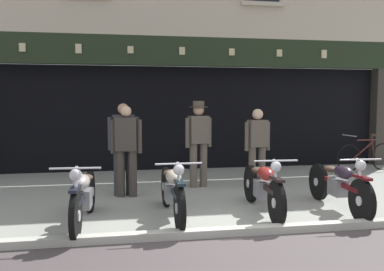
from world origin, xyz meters
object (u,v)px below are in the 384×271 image
(motorcycle_center_right, at_px, (339,184))
(salesman_left, at_px, (124,145))
(motorcycle_left, at_px, (83,195))
(motorcycle_center_left, at_px, (172,190))
(leaning_bicycle, at_px, (366,156))
(motorcycle_center, at_px, (263,186))
(advert_board_near, at_px, (281,98))
(shopkeeper_center, at_px, (199,139))
(assistant_far_right, at_px, (126,147))
(salesman_right, at_px, (257,143))
(advert_board_far, at_px, (315,96))

(motorcycle_center_right, xyz_separation_m, salesman_left, (-3.32, 1.63, 0.51))
(motorcycle_left, height_order, salesman_left, salesman_left)
(motorcycle_center_left, height_order, leaning_bicycle, leaning_bicycle)
(motorcycle_center_right, height_order, salesman_left, salesman_left)
(motorcycle_center_left, relative_size, motorcycle_center, 1.02)
(salesman_left, height_order, advert_board_near, advert_board_near)
(shopkeeper_center, bearing_deg, assistant_far_right, 10.48)
(salesman_left, height_order, salesman_right, salesman_left)
(motorcycle_center_right, xyz_separation_m, shopkeeper_center, (-1.84, 2.12, 0.55))
(salesman_right, height_order, leaning_bicycle, salesman_right)
(motorcycle_center_left, xyz_separation_m, salesman_right, (2.01, 2.04, 0.45))
(salesman_left, distance_m, shopkeeper_center, 1.56)
(motorcycle_center_left, xyz_separation_m, advert_board_near, (3.49, 4.41, 1.38))
(motorcycle_left, bearing_deg, salesman_right, -143.28)
(advert_board_far, bearing_deg, salesman_right, -135.93)
(motorcycle_center_left, relative_size, salesman_left, 1.20)
(shopkeeper_center, xyz_separation_m, leaning_bicycle, (4.50, 1.19, -0.60))
(motorcycle_left, bearing_deg, advert_board_far, -138.45)
(salesman_right, bearing_deg, motorcycle_center, 65.39)
(salesman_right, distance_m, assistant_far_right, 2.71)
(motorcycle_left, xyz_separation_m, shopkeeper_center, (2.04, 2.22, 0.55))
(motorcycle_center_left, distance_m, motorcycle_center_right, 2.63)
(motorcycle_left, xyz_separation_m, salesman_left, (0.56, 1.73, 0.51))
(motorcycle_left, bearing_deg, leaning_bicycle, -149.45)
(salesman_left, relative_size, salesman_right, 1.07)
(motorcycle_center_left, relative_size, salesman_right, 1.29)
(salesman_left, xyz_separation_m, salesman_right, (2.70, 0.45, -0.06))
(salesman_right, relative_size, advert_board_near, 1.54)
(assistant_far_right, xyz_separation_m, advert_board_far, (5.10, 2.93, 0.98))
(motorcycle_center_left, distance_m, assistant_far_right, 1.69)
(motorcycle_center_left, xyz_separation_m, advert_board_far, (4.46, 4.41, 1.46))
(salesman_left, distance_m, assistant_far_right, 0.12)
(motorcycle_center_left, relative_size, assistant_far_right, 1.23)
(motorcycle_center, xyz_separation_m, assistant_far_right, (-2.05, 1.44, 0.48))
(motorcycle_center, bearing_deg, motorcycle_left, 6.66)
(leaning_bicycle, bearing_deg, advert_board_near, 50.11)
(assistant_far_right, height_order, advert_board_far, advert_board_far)
(salesman_left, relative_size, advert_board_near, 1.65)
(motorcycle_center, xyz_separation_m, advert_board_near, (2.08, 4.37, 1.39))
(motorcycle_left, bearing_deg, assistant_far_right, -107.67)
(salesman_left, distance_m, salesman_right, 2.73)
(motorcycle_center, bearing_deg, motorcycle_center_left, 4.68)
(motorcycle_left, xyz_separation_m, leaning_bicycle, (6.54, 3.41, -0.05))
(motorcycle_center_right, relative_size, salesman_left, 1.19)
(salesman_left, relative_size, advert_board_far, 1.65)
(motorcycle_center, height_order, shopkeeper_center, shopkeeper_center)
(advert_board_near, bearing_deg, assistant_far_right, -144.66)
(motorcycle_center, bearing_deg, leaning_bicycle, -137.32)
(motorcycle_center_left, xyz_separation_m, shopkeeper_center, (0.79, 2.09, 0.55))
(motorcycle_center_left, distance_m, advert_board_near, 5.80)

